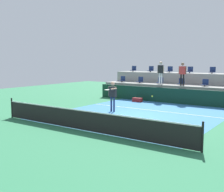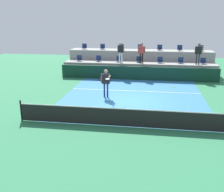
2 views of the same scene
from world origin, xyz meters
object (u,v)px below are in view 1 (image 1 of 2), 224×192
at_px(stadium_chair_lower_mid_left, 160,81).
at_px(equipment_bag, 137,100).
at_px(stadium_chair_upper_mid_left, 170,70).
at_px(stadium_chair_upper_left, 151,70).
at_px(stadium_chair_lower_mid_right, 205,83).
at_px(tennis_ball, 152,96).
at_px(stadium_chair_lower_left, 140,80).
at_px(spectator_in_white, 182,72).
at_px(stadium_chair_upper_center, 190,70).
at_px(tennis_player, 112,93).
at_px(stadium_chair_upper_mid_right, 212,71).
at_px(stadium_chair_lower_center, 181,82).
at_px(stadium_chair_lower_far_left, 122,80).
at_px(stadium_chair_upper_far_left, 134,69).
at_px(spectator_in_grey, 161,70).

height_order(stadium_chair_lower_mid_left, equipment_bag, stadium_chair_lower_mid_left).
bearing_deg(stadium_chair_upper_mid_left, stadium_chair_upper_left, 180.00).
distance_m(stadium_chair_lower_mid_right, stadium_chair_upper_mid_left, 4.07).
xyz_separation_m(stadium_chair_lower_mid_left, tennis_ball, (4.05, -9.29, 0.04)).
bearing_deg(stadium_chair_lower_left, stadium_chair_lower_mid_right, 0.00).
distance_m(spectator_in_white, equipment_bag, 3.93).
bearing_deg(stadium_chair_upper_center, equipment_bag, -123.56).
bearing_deg(tennis_player, stadium_chair_upper_mid_left, 90.10).
bearing_deg(stadium_chair_lower_left, tennis_ball, -57.74).
distance_m(stadium_chair_upper_mid_right, tennis_ball, 11.13).
relative_size(stadium_chair_upper_left, stadium_chair_upper_mid_left, 1.00).
xyz_separation_m(stadium_chair_lower_left, stadium_chair_upper_center, (3.55, 1.80, 0.85)).
relative_size(stadium_chair_lower_mid_left, stadium_chair_lower_mid_right, 1.00).
bearing_deg(stadium_chair_lower_mid_right, stadium_chair_upper_left, 161.32).
relative_size(spectator_in_white, tennis_ball, 25.12).
xyz_separation_m(stadium_chair_lower_center, equipment_bag, (-2.60, -2.10, -1.31)).
relative_size(stadium_chair_lower_mid_left, tennis_ball, 7.65).
relative_size(stadium_chair_upper_center, tennis_player, 0.29).
relative_size(stadium_chair_lower_far_left, stadium_chair_upper_far_left, 1.00).
height_order(stadium_chair_lower_far_left, spectator_in_white, spectator_in_white).
xyz_separation_m(stadium_chair_upper_mid_left, stadium_chair_upper_mid_right, (3.52, 0.00, 0.00)).
bearing_deg(stadium_chair_upper_mid_left, stadium_chair_lower_left, -135.12).
bearing_deg(stadium_chair_upper_center, stadium_chair_lower_left, -153.12).
relative_size(stadium_chair_lower_mid_right, equipment_bag, 0.68).
height_order(stadium_chair_lower_left, stadium_chair_lower_mid_left, same).
bearing_deg(stadium_chair_lower_mid_left, stadium_chair_upper_left, 134.79).
bearing_deg(stadium_chair_lower_far_left, stadium_chair_lower_mid_left, 0.00).
distance_m(stadium_chair_lower_far_left, stadium_chair_upper_mid_right, 7.36).
height_order(stadium_chair_lower_mid_right, tennis_player, tennis_player).
height_order(stadium_chair_upper_mid_left, tennis_player, stadium_chair_upper_mid_left).
xyz_separation_m(stadium_chair_lower_left, stadium_chair_upper_left, (0.03, 1.80, 0.85)).
xyz_separation_m(stadium_chair_upper_center, spectator_in_grey, (-1.53, -2.18, 0.02)).
distance_m(stadium_chair_lower_center, spectator_in_white, 0.93).
relative_size(stadium_chair_upper_mid_left, tennis_ball, 7.65).
bearing_deg(stadium_chair_lower_far_left, tennis_player, -61.55).
height_order(stadium_chair_lower_far_left, stadium_chair_upper_mid_right, stadium_chair_upper_mid_right).
height_order(stadium_chair_lower_center, stadium_chair_upper_left, stadium_chair_upper_left).
bearing_deg(stadium_chair_upper_center, stadium_chair_lower_far_left, -161.28).
height_order(stadium_chair_lower_left, tennis_ball, stadium_chair_lower_left).
height_order(stadium_chair_lower_far_left, stadium_chair_lower_mid_left, same).
height_order(spectator_in_white, tennis_ball, spectator_in_white).
distance_m(stadium_chair_lower_center, stadium_chair_lower_mid_right, 1.79).
xyz_separation_m(stadium_chair_upper_far_left, tennis_player, (3.55, -8.42, -1.18)).
bearing_deg(spectator_in_grey, stadium_chair_lower_far_left, 174.21).
bearing_deg(stadium_chair_lower_center, spectator_in_white, -60.48).
bearing_deg(stadium_chair_lower_far_left, equipment_bag, -37.71).
bearing_deg(stadium_chair_upper_far_left, stadium_chair_upper_left, 0.00).
bearing_deg(stadium_chair_lower_far_left, stadium_chair_upper_mid_right, 14.25).
xyz_separation_m(stadium_chair_lower_mid_left, stadium_chair_upper_far_left, (-3.54, 1.80, 0.85)).
height_order(stadium_chair_lower_far_left, stadium_chair_upper_left, stadium_chair_upper_left).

